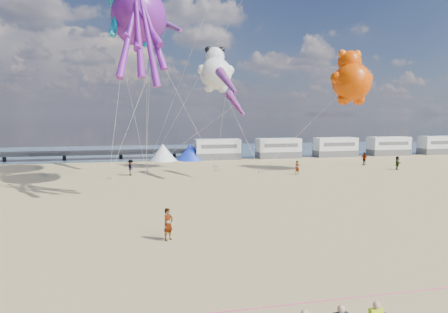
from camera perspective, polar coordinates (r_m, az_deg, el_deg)
ground at (r=19.50m, az=5.46°, el=-13.80°), size 120.00×120.00×0.00m
water at (r=72.97m, az=-7.92°, el=0.77°), size 120.00×120.00×0.00m
motorhome_0 at (r=58.85m, az=-0.93°, el=1.03°), size 6.60×2.50×3.00m
motorhome_1 at (r=61.44m, az=7.78°, el=1.19°), size 6.60×2.50×3.00m
motorhome_2 at (r=65.33m, az=15.63°, el=1.30°), size 6.60×2.50×3.00m
motorhome_3 at (r=70.30m, az=22.48°, el=1.39°), size 6.60×2.50×3.00m
motorhome_4 at (r=76.13m, az=28.36°, el=1.44°), size 6.60×2.50×3.00m
tent_white at (r=57.82m, az=-8.73°, el=0.57°), size 4.00×4.00×2.40m
tent_blue at (r=58.21m, az=-4.79°, el=0.66°), size 4.00×4.00×2.40m
rope_line at (r=15.19m, az=11.62°, el=-19.79°), size 34.00×0.03×0.03m
standing_person at (r=21.47m, az=-7.98°, el=-9.56°), size 0.74×0.72×1.72m
beachgoer_2 at (r=44.53m, az=-13.19°, el=-1.55°), size 0.84×0.97×1.74m
beachgoer_3 at (r=55.36m, az=19.38°, el=-0.31°), size 0.96×1.24×1.68m
beachgoer_4 at (r=52.34m, az=23.53°, el=-0.85°), size 0.72×1.03×1.62m
beachgoer_5 at (r=44.69m, az=10.43°, el=-1.58°), size 1.49×0.65×1.56m
sandbag_a at (r=42.59m, az=-16.12°, el=-3.00°), size 0.50×0.35×0.22m
sandbag_b at (r=46.60m, az=-1.02°, el=-2.00°), size 0.50×0.35×0.22m
sandbag_c at (r=45.65m, az=5.26°, el=-2.19°), size 0.50×0.35×0.22m
sandbag_d at (r=50.34m, az=-1.17°, el=-1.40°), size 0.50×0.35×0.22m
sandbag_e at (r=46.02m, az=-11.06°, el=-2.21°), size 0.50×0.35×0.22m
kite_octopus_purple at (r=37.97m, az=-12.06°, el=18.82°), size 6.48×10.66×11.36m
kite_panda at (r=47.62m, az=-1.18°, el=11.76°), size 5.21×5.00×6.38m
kite_teddy_orange at (r=48.35m, az=17.77°, el=10.05°), size 6.31×6.08×7.46m
windsock_left at (r=46.71m, az=-8.06°, el=18.15°), size 3.49×6.64×6.71m
windsock_mid at (r=40.19m, az=0.48°, el=10.64°), size 1.46×5.90×5.84m
windsock_right at (r=42.05m, az=1.69°, el=7.54°), size 1.54×4.93×4.85m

